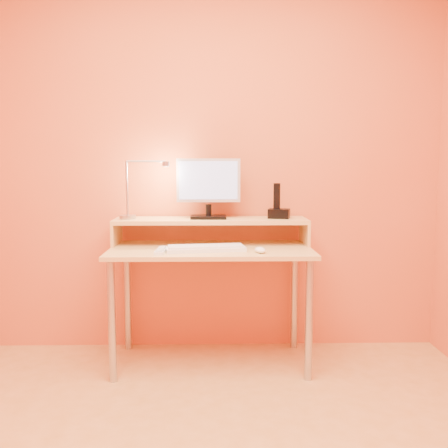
{
  "coord_description": "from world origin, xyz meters",
  "views": [
    {
      "loc": [
        0.02,
        -1.71,
        1.21
      ],
      "look_at": [
        0.08,
        1.13,
        0.87
      ],
      "focal_mm": 39.2,
      "sensor_mm": 36.0,
      "label": 1
    }
  ],
  "objects_px": {
    "remote_control": "(161,251)",
    "keyboard": "(206,249)",
    "lamp_base": "(128,217)",
    "phone_dock": "(279,214)",
    "monitor_panel": "(208,180)",
    "mouse": "(260,250)"
  },
  "relations": [
    {
      "from": "remote_control",
      "to": "keyboard",
      "type": "bearing_deg",
      "value": 12.86
    },
    {
      "from": "mouse",
      "to": "remote_control",
      "type": "distance_m",
      "value": 0.56
    },
    {
      "from": "lamp_base",
      "to": "keyboard",
      "type": "height_order",
      "value": "lamp_base"
    },
    {
      "from": "lamp_base",
      "to": "phone_dock",
      "type": "relative_size",
      "value": 0.77
    },
    {
      "from": "remote_control",
      "to": "lamp_base",
      "type": "bearing_deg",
      "value": 133.1
    },
    {
      "from": "monitor_panel",
      "to": "lamp_base",
      "type": "distance_m",
      "value": 0.55
    },
    {
      "from": "monitor_panel",
      "to": "keyboard",
      "type": "distance_m",
      "value": 0.47
    },
    {
      "from": "keyboard",
      "to": "mouse",
      "type": "bearing_deg",
      "value": -21.15
    },
    {
      "from": "monitor_panel",
      "to": "remote_control",
      "type": "bearing_deg",
      "value": -131.12
    },
    {
      "from": "remote_control",
      "to": "mouse",
      "type": "bearing_deg",
      "value": 0.07
    },
    {
      "from": "keyboard",
      "to": "remote_control",
      "type": "xyz_separation_m",
      "value": [
        -0.25,
        -0.05,
        -0.0
      ]
    },
    {
      "from": "mouse",
      "to": "remote_control",
      "type": "height_order",
      "value": "mouse"
    },
    {
      "from": "lamp_base",
      "to": "keyboard",
      "type": "distance_m",
      "value": 0.56
    },
    {
      "from": "lamp_base",
      "to": "remote_control",
      "type": "height_order",
      "value": "lamp_base"
    },
    {
      "from": "phone_dock",
      "to": "remote_control",
      "type": "distance_m",
      "value": 0.79
    },
    {
      "from": "remote_control",
      "to": "monitor_panel",
      "type": "bearing_deg",
      "value": 52.29
    },
    {
      "from": "phone_dock",
      "to": "remote_control",
      "type": "relative_size",
      "value": 0.68
    },
    {
      "from": "phone_dock",
      "to": "mouse",
      "type": "height_order",
      "value": "phone_dock"
    },
    {
      "from": "lamp_base",
      "to": "monitor_panel",
      "type": "bearing_deg",
      "value": 4.58
    },
    {
      "from": "monitor_panel",
      "to": "keyboard",
      "type": "xyz_separation_m",
      "value": [
        -0.01,
        -0.27,
        -0.39
      ]
    },
    {
      "from": "phone_dock",
      "to": "keyboard",
      "type": "relative_size",
      "value": 0.29
    },
    {
      "from": "keyboard",
      "to": "mouse",
      "type": "height_order",
      "value": "mouse"
    }
  ]
}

